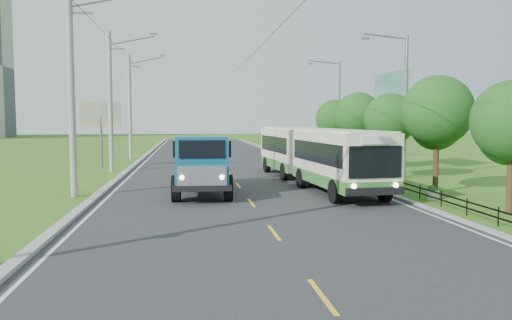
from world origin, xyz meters
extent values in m
plane|color=#346718|center=(0.00, 0.00, 0.00)|extent=(240.00, 240.00, 0.00)
cube|color=#28282B|center=(0.00, 20.00, 0.01)|extent=(14.00, 120.00, 0.02)
cube|color=#9E9E99|center=(-7.20, 20.00, 0.07)|extent=(0.40, 120.00, 0.15)
cube|color=#9E9E99|center=(7.15, 20.00, 0.05)|extent=(0.30, 120.00, 0.10)
cube|color=silver|center=(-6.65, 20.00, 0.02)|extent=(0.12, 120.00, 0.00)
cube|color=silver|center=(6.65, 20.00, 0.02)|extent=(0.12, 120.00, 0.00)
cube|color=yellow|center=(0.00, 0.00, 0.02)|extent=(0.12, 2.20, 0.00)
cube|color=black|center=(8.00, 14.00, 0.30)|extent=(0.04, 40.00, 0.60)
cylinder|color=gray|center=(-8.30, 9.00, 5.00)|extent=(0.32, 0.32, 10.00)
cube|color=slate|center=(-7.80, 9.00, 8.80)|extent=(1.20, 0.10, 0.10)
cylinder|color=gray|center=(-8.30, 21.00, 5.00)|extent=(0.32, 0.32, 10.00)
cube|color=slate|center=(-7.80, 21.00, 8.80)|extent=(1.20, 0.10, 0.10)
cube|color=slate|center=(-5.20, 21.00, 9.90)|extent=(0.50, 0.18, 0.12)
cylinder|color=gray|center=(-8.30, 33.00, 5.00)|extent=(0.32, 0.32, 10.00)
cube|color=slate|center=(-7.80, 33.00, 8.80)|extent=(1.20, 0.10, 0.10)
cube|color=slate|center=(-5.20, 33.00, 9.90)|extent=(0.50, 0.18, 0.12)
cylinder|color=#382314|center=(9.80, 2.00, 1.48)|extent=(0.28, 0.28, 2.97)
sphere|color=#1E4F16|center=(10.00, 2.50, 3.07)|extent=(2.33, 2.33, 2.33)
cylinder|color=#382314|center=(9.80, 8.00, 1.68)|extent=(0.28, 0.28, 3.36)
sphere|color=#1E4F16|center=(9.80, 8.00, 4.20)|extent=(3.60, 3.60, 3.60)
sphere|color=#1E4F16|center=(10.00, 8.50, 3.48)|extent=(2.64, 2.64, 2.64)
cylinder|color=#382314|center=(9.80, 14.00, 1.51)|extent=(0.28, 0.28, 3.02)
sphere|color=#1E4F16|center=(9.80, 14.00, 3.78)|extent=(3.24, 3.24, 3.24)
sphere|color=#1E4F16|center=(10.00, 14.50, 3.13)|extent=(2.38, 2.38, 2.38)
cylinder|color=#382314|center=(9.80, 20.00, 1.62)|extent=(0.28, 0.28, 3.25)
sphere|color=#1E4F16|center=(9.80, 20.00, 4.06)|extent=(3.48, 3.48, 3.48)
sphere|color=#1E4F16|center=(10.00, 20.50, 3.36)|extent=(2.55, 2.55, 2.55)
cylinder|color=#382314|center=(9.80, 26.00, 1.54)|extent=(0.28, 0.28, 3.08)
sphere|color=#1E4F16|center=(9.80, 26.00, 3.85)|extent=(3.30, 3.30, 3.30)
sphere|color=#1E4F16|center=(10.00, 26.50, 3.19)|extent=(2.42, 2.42, 2.42)
cylinder|color=slate|center=(10.80, 14.00, 4.50)|extent=(0.20, 0.20, 9.00)
cylinder|color=slate|center=(9.40, 14.00, 8.90)|extent=(2.80, 0.10, 0.34)
cube|color=slate|center=(8.10, 14.00, 8.75)|extent=(0.45, 0.16, 0.12)
cylinder|color=slate|center=(10.80, 28.00, 4.50)|extent=(0.20, 0.20, 9.00)
cylinder|color=slate|center=(9.40, 28.00, 8.90)|extent=(2.80, 0.10, 0.34)
cube|color=slate|center=(8.10, 28.00, 8.75)|extent=(0.45, 0.16, 0.12)
cylinder|color=silver|center=(8.60, 6.00, 0.20)|extent=(0.64, 0.64, 0.40)
sphere|color=#1E4F16|center=(8.60, 6.00, 0.45)|extent=(0.44, 0.44, 0.44)
cylinder|color=silver|center=(8.60, 14.00, 0.20)|extent=(0.64, 0.64, 0.40)
sphere|color=#1E4F16|center=(8.60, 14.00, 0.45)|extent=(0.44, 0.44, 0.44)
cylinder|color=silver|center=(8.60, 22.00, 0.20)|extent=(0.64, 0.64, 0.40)
sphere|color=#1E4F16|center=(8.60, 22.00, 0.45)|extent=(0.44, 0.44, 0.44)
cylinder|color=slate|center=(-9.50, 24.00, 2.00)|extent=(0.20, 0.20, 4.00)
cube|color=yellow|center=(-9.50, 24.00, 4.20)|extent=(3.00, 0.15, 2.00)
cylinder|color=slate|center=(12.30, 17.50, 2.50)|extent=(0.24, 0.24, 5.00)
cylinder|color=slate|center=(12.30, 22.50, 2.50)|extent=(0.24, 0.24, 5.00)
cube|color=#144C47|center=(12.30, 20.00, 5.80)|extent=(0.20, 6.00, 3.00)
cube|color=#36772F|center=(4.72, 7.95, 0.84)|extent=(3.19, 8.07, 0.58)
cube|color=#F0E7C3|center=(4.72, 7.95, 2.14)|extent=(3.19, 8.07, 2.03)
cube|color=black|center=(4.72, 7.95, 2.15)|extent=(3.19, 7.44, 1.00)
cube|color=#36772F|center=(4.10, 16.62, 0.84)|extent=(3.15, 7.54, 0.58)
cube|color=#F0E7C3|center=(4.10, 16.62, 2.14)|extent=(3.15, 7.54, 2.03)
cube|color=black|center=(4.10, 16.62, 2.15)|extent=(3.15, 6.91, 1.00)
cube|color=#4C4C4C|center=(4.40, 12.42, 1.85)|extent=(2.54, 1.23, 2.51)
cube|color=black|center=(5.00, 3.99, 1.97)|extent=(2.37, 0.23, 1.37)
cylinder|color=black|center=(3.71, 5.40, 0.55)|extent=(0.41, 1.12, 1.10)
cylinder|color=black|center=(6.08, 5.57, 0.55)|extent=(0.41, 1.12, 1.10)
cylinder|color=black|center=(3.34, 10.55, 0.55)|extent=(0.41, 1.12, 1.10)
cylinder|color=black|center=(5.71, 10.72, 0.55)|extent=(0.41, 1.12, 1.10)
cylinder|color=black|center=(3.09, 14.12, 0.55)|extent=(0.41, 1.12, 1.10)
cylinder|color=black|center=(5.46, 14.29, 0.55)|extent=(0.41, 1.12, 1.10)
cylinder|color=black|center=(2.74, 18.95, 0.55)|extent=(0.41, 1.12, 1.10)
cylinder|color=black|center=(5.11, 19.12, 0.55)|extent=(0.41, 1.12, 1.10)
cube|color=#135777|center=(-2.17, 6.53, 1.24)|extent=(2.42, 1.66, 1.13)
cube|color=#135777|center=(-2.12, 8.22, 1.81)|extent=(2.54, 1.89, 2.26)
cube|color=black|center=(-2.12, 8.22, 2.37)|extent=(2.78, 1.56, 0.79)
cube|color=black|center=(-2.09, 9.12, 0.73)|extent=(1.35, 6.81, 0.28)
cube|color=#C87212|center=(-2.02, 11.04, 1.86)|extent=(2.71, 3.47, 1.47)
cylinder|color=black|center=(-3.35, 6.79, 0.62)|extent=(0.44, 1.26, 1.24)
cylinder|color=black|center=(-0.98, 6.71, 0.62)|extent=(0.44, 1.26, 1.24)
cylinder|color=black|center=(-3.20, 11.31, 0.62)|extent=(0.44, 1.26, 1.24)
cylinder|color=black|center=(-0.83, 11.23, 0.62)|extent=(0.44, 1.26, 1.24)
camera|label=1|loc=(-2.76, -15.99, 3.73)|focal=35.00mm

